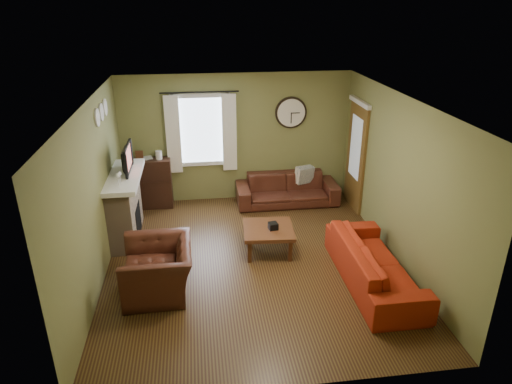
{
  "coord_description": "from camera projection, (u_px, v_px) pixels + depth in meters",
  "views": [
    {
      "loc": [
        -0.8,
        -6.26,
        3.94
      ],
      "look_at": [
        0.1,
        0.4,
        1.05
      ],
      "focal_mm": 32.0,
      "sensor_mm": 36.0,
      "label": 1
    }
  ],
  "objects": [
    {
      "name": "bookshelf",
      "position": [
        150.0,
        183.0,
        9.11
      ],
      "size": [
        0.84,
        0.36,
        1.0
      ],
      "primitive_type": null,
      "color": "black",
      "rests_on": "floor"
    },
    {
      "name": "mantel",
      "position": [
        123.0,
        177.0,
        7.7
      ],
      "size": [
        0.58,
        1.6,
        0.08
      ],
      "primitive_type": "cube",
      "color": "white",
      "rests_on": "fireplace"
    },
    {
      "name": "wall_clock",
      "position": [
        291.0,
        113.0,
        9.1
      ],
      "size": [
        0.64,
        0.06,
        0.64
      ],
      "primitive_type": null,
      "color": "white",
      "rests_on": "wall_back"
    },
    {
      "name": "wall_left",
      "position": [
        95.0,
        196.0,
        6.56
      ],
      "size": [
        0.0,
        5.2,
        2.6
      ],
      "primitive_type": "cube",
      "color": "olive",
      "rests_on": "ground"
    },
    {
      "name": "fireplace",
      "position": [
        125.0,
        208.0,
        7.93
      ],
      "size": [
        0.4,
        1.4,
        1.1
      ],
      "primitive_type": "cube",
      "color": "tan",
      "rests_on": "floor"
    },
    {
      "name": "wine_glass_b",
      "position": [
        120.0,
        177.0,
        7.28
      ],
      "size": [
        0.07,
        0.07,
        0.2
      ],
      "primitive_type": null,
      "color": "white",
      "rests_on": "mantel"
    },
    {
      "name": "tv",
      "position": [
        124.0,
        162.0,
        7.75
      ],
      "size": [
        0.08,
        0.6,
        0.35
      ],
      "primitive_type": "imported",
      "rotation": [
        0.0,
        0.0,
        1.57
      ],
      "color": "black",
      "rests_on": "mantel"
    },
    {
      "name": "armchair",
      "position": [
        158.0,
        269.0,
        6.51
      ],
      "size": [
        1.01,
        1.14,
        0.72
      ],
      "primitive_type": "imported",
      "rotation": [
        0.0,
        0.0,
        -1.54
      ],
      "color": "#421E14",
      "rests_on": "floor"
    },
    {
      "name": "firebox",
      "position": [
        138.0,
        220.0,
        8.05
      ],
      "size": [
        0.04,
        0.6,
        0.55
      ],
      "primitive_type": "cube",
      "color": "black",
      "rests_on": "fireplace"
    },
    {
      "name": "tv_screen",
      "position": [
        128.0,
        158.0,
        7.74
      ],
      "size": [
        0.02,
        0.62,
        0.36
      ],
      "primitive_type": "cube",
      "color": "#994C3F",
      "rests_on": "mantel"
    },
    {
      "name": "medallion_right",
      "position": [
        105.0,
        107.0,
        7.55
      ],
      "size": [
        0.28,
        0.28,
        0.03
      ],
      "primitive_type": "cylinder",
      "color": "white",
      "rests_on": "wall_left"
    },
    {
      "name": "pillow_left",
      "position": [
        303.0,
        174.0,
        9.45
      ],
      "size": [
        0.37,
        0.21,
        0.35
      ],
      "primitive_type": "cube",
      "rotation": [
        0.0,
        0.0,
        0.3
      ],
      "color": "gray",
      "rests_on": "sofa_brown"
    },
    {
      "name": "wall_back",
      "position": [
        237.0,
        138.0,
        9.21
      ],
      "size": [
        4.6,
        0.0,
        2.6
      ],
      "primitive_type": "cube",
      "color": "olive",
      "rests_on": "ground"
    },
    {
      "name": "wall_front",
      "position": [
        287.0,
        289.0,
        4.48
      ],
      "size": [
        4.6,
        0.0,
        2.6
      ],
      "primitive_type": "cube",
      "color": "olive",
      "rests_on": "ground"
    },
    {
      "name": "medallion_mid",
      "position": [
        101.0,
        112.0,
        7.23
      ],
      "size": [
        0.28,
        0.28,
        0.03
      ],
      "primitive_type": "cylinder",
      "color": "white",
      "rests_on": "wall_left"
    },
    {
      "name": "coffee_table",
      "position": [
        268.0,
        240.0,
        7.58
      ],
      "size": [
        0.87,
        0.87,
        0.43
      ],
      "primitive_type": null,
      "rotation": [
        0.0,
        0.0,
        -0.08
      ],
      "color": "#512B17",
      "rests_on": "floor"
    },
    {
      "name": "medallion_left",
      "position": [
        97.0,
        117.0,
        6.92
      ],
      "size": [
        0.28,
        0.28,
        0.03
      ],
      "primitive_type": "cylinder",
      "color": "white",
      "rests_on": "wall_left"
    },
    {
      "name": "door",
      "position": [
        356.0,
        157.0,
        8.91
      ],
      "size": [
        0.05,
        0.9,
        2.1
      ],
      "primitive_type": "cube",
      "color": "brown",
      "rests_on": "floor"
    },
    {
      "name": "sofa_red",
      "position": [
        374.0,
        264.0,
        6.71
      ],
      "size": [
        0.87,
        2.22,
        0.65
      ],
      "primitive_type": "imported",
      "rotation": [
        0.0,
        0.0,
        1.57
      ],
      "color": "maroon",
      "rests_on": "floor"
    },
    {
      "name": "floor",
      "position": [
        253.0,
        262.0,
        7.36
      ],
      "size": [
        4.6,
        5.2,
        0.0
      ],
      "primitive_type": "cube",
      "color": "#422B15",
      "rests_on": "ground"
    },
    {
      "name": "tissue_box",
      "position": [
        273.0,
        231.0,
        7.48
      ],
      "size": [
        0.16,
        0.16,
        0.11
      ],
      "primitive_type": "cube",
      "rotation": [
        0.0,
        0.0,
        0.15
      ],
      "color": "black",
      "rests_on": "coffee_table"
    },
    {
      "name": "pillow_right",
      "position": [
        305.0,
        175.0,
        9.39
      ],
      "size": [
        0.37,
        0.21,
        0.35
      ],
      "primitive_type": "cube",
      "rotation": [
        0.0,
        0.0,
        0.32
      ],
      "color": "gray",
      "rests_on": "sofa_brown"
    },
    {
      "name": "book",
      "position": [
        144.0,
        161.0,
        8.97
      ],
      "size": [
        0.21,
        0.25,
        0.02
      ],
      "primitive_type": "imported",
      "rotation": [
        0.0,
        0.0,
        0.24
      ],
      "color": "#512B17",
      "rests_on": "bookshelf"
    },
    {
      "name": "ceiling",
      "position": [
        253.0,
        101.0,
        6.33
      ],
      "size": [
        4.6,
        5.2,
        0.0
      ],
      "primitive_type": "cube",
      "color": "white",
      "rests_on": "ground"
    },
    {
      "name": "wine_glass_a",
      "position": [
        118.0,
        181.0,
        7.13
      ],
      "size": [
        0.08,
        0.08,
        0.22
      ],
      "primitive_type": null,
      "color": "white",
      "rests_on": "mantel"
    },
    {
      "name": "curtain_right",
      "position": [
        229.0,
        133.0,
        9.02
      ],
      "size": [
        0.28,
        0.04,
        1.55
      ],
      "primitive_type": "cube",
      "color": "white",
      "rests_on": "wall_back"
    },
    {
      "name": "curtain_left",
      "position": [
        173.0,
        135.0,
        8.89
      ],
      "size": [
        0.28,
        0.04,
        1.55
      ],
      "primitive_type": "cube",
      "color": "white",
      "rests_on": "wall_back"
    },
    {
      "name": "window_pane",
      "position": [
        201.0,
        130.0,
        9.03
      ],
      "size": [
        1.0,
        0.02,
        1.3
      ],
      "primitive_type": null,
      "color": "silver",
      "rests_on": "wall_back"
    },
    {
      "name": "curtain_rod",
      "position": [
        199.0,
        92.0,
        8.63
      ],
      "size": [
        0.03,
        0.03,
        1.5
      ],
      "primitive_type": "cylinder",
      "color": "black",
      "rests_on": "wall_back"
    },
    {
      "name": "sofa_brown",
      "position": [
        287.0,
        189.0,
        9.34
      ],
      "size": [
        2.05,
        0.8,
        0.6
      ],
      "primitive_type": "imported",
      "color": "#421E14",
      "rests_on": "floor"
    },
    {
      "name": "wall_right",
      "position": [
        399.0,
        180.0,
        7.13
      ],
      "size": [
        0.0,
        5.2,
        2.6
      ],
      "primitive_type": "cube",
      "color": "olive",
      "rests_on": "ground"
    }
  ]
}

